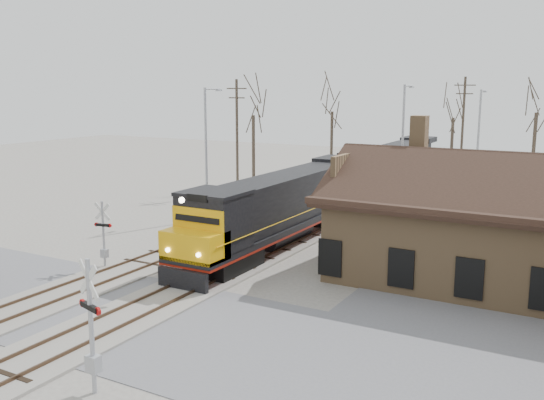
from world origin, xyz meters
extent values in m
plane|color=#A09B91|center=(0.00, 0.00, 0.00)|extent=(140.00, 140.00, 0.00)
cube|color=slate|center=(0.00, 0.00, 0.01)|extent=(60.00, 9.00, 0.03)
cube|color=#A09B91|center=(0.00, 15.00, 0.06)|extent=(3.40, 90.00, 0.12)
cube|color=#473323|center=(-0.72, 15.00, 0.17)|extent=(0.08, 90.00, 0.14)
cube|color=#473323|center=(0.72, 15.00, 0.17)|extent=(0.08, 90.00, 0.14)
cube|color=#A09B91|center=(-4.50, 15.00, 0.06)|extent=(3.40, 90.00, 0.12)
cube|color=#473323|center=(-5.22, 15.00, 0.17)|extent=(0.08, 90.00, 0.14)
cube|color=#473323|center=(-3.78, 15.00, 0.17)|extent=(0.08, 90.00, 0.14)
cube|color=#95734D|center=(12.00, 12.00, 2.00)|extent=(14.00, 8.00, 4.00)
cube|color=black|center=(12.00, 12.00, 4.10)|extent=(15.20, 9.20, 0.30)
cube|color=black|center=(12.00, 9.70, 5.10)|extent=(15.00, 4.71, 2.66)
cube|color=black|center=(12.00, 14.30, 5.10)|extent=(15.00, 4.71, 2.66)
cube|color=#95734D|center=(8.00, 13.50, 6.80)|extent=(0.80, 0.80, 2.20)
cube|color=black|center=(0.00, 7.14, 0.54)|extent=(2.45, 3.92, 0.98)
cube|color=black|center=(0.00, 19.89, 0.54)|extent=(2.45, 3.92, 0.98)
cube|color=black|center=(0.00, 13.51, 1.32)|extent=(2.94, 19.60, 0.34)
cube|color=maroon|center=(0.00, 13.51, 1.11)|extent=(2.96, 19.60, 0.12)
cube|color=black|center=(0.00, 14.74, 2.84)|extent=(2.55, 14.21, 2.74)
cube|color=black|center=(0.00, 6.26, 2.84)|extent=(2.94, 2.74, 2.74)
cube|color=#EBA90C|center=(0.00, 4.60, 2.01)|extent=(2.94, 1.76, 1.37)
cube|color=black|center=(0.00, 3.61, 0.54)|extent=(2.74, 0.25, 0.98)
cylinder|color=#FFF2CC|center=(0.00, 3.69, 4.31)|extent=(0.27, 0.10, 0.27)
cube|color=black|center=(0.00, 27.25, 0.54)|extent=(2.45, 3.92, 0.98)
cube|color=black|center=(0.00, 39.99, 0.54)|extent=(2.45, 3.92, 0.98)
cube|color=black|center=(0.00, 33.62, 1.32)|extent=(2.94, 19.60, 0.34)
cube|color=maroon|center=(0.00, 33.62, 1.11)|extent=(2.96, 19.60, 0.12)
cube|color=black|center=(0.00, 34.84, 2.84)|extent=(2.55, 14.21, 2.74)
cube|color=black|center=(0.00, 26.36, 2.84)|extent=(2.94, 2.74, 2.74)
cube|color=black|center=(0.00, 24.70, 2.01)|extent=(2.94, 1.76, 1.37)
cube|color=black|center=(0.00, 23.72, 0.54)|extent=(2.74, 0.25, 0.98)
cylinder|color=#A5A8AD|center=(3.45, -5.34, 2.17)|extent=(0.15, 0.15, 4.34)
cube|color=silver|center=(3.45, -5.34, 3.68)|extent=(1.10, 0.36, 1.13)
cube|color=silver|center=(3.45, -5.34, 3.68)|extent=(1.10, 0.36, 1.13)
cube|color=black|center=(3.45, -5.34, 2.82)|extent=(0.98, 0.42, 0.16)
cylinder|color=#B20C0C|center=(2.98, -5.20, 2.82)|extent=(0.27, 0.15, 0.26)
cylinder|color=#B20C0C|center=(3.91, -5.48, 2.82)|extent=(0.27, 0.15, 0.26)
cube|color=#A5A8AD|center=(3.45, -5.34, 0.98)|extent=(0.43, 0.33, 0.54)
cylinder|color=#A5A8AD|center=(-5.82, 4.53, 1.79)|extent=(0.13, 0.13, 3.58)
cube|color=silver|center=(-5.82, 4.53, 3.04)|extent=(0.93, 0.20, 0.94)
cube|color=silver|center=(-5.82, 4.53, 3.04)|extent=(0.93, 0.20, 0.94)
cube|color=black|center=(-5.82, 4.53, 2.32)|extent=(0.82, 0.29, 0.13)
cylinder|color=#B20C0C|center=(-5.42, 4.60, 2.32)|extent=(0.23, 0.12, 0.21)
cylinder|color=#B20C0C|center=(-6.21, 4.46, 2.32)|extent=(0.23, 0.12, 0.21)
cube|color=#A5A8AD|center=(-5.82, 4.53, 0.80)|extent=(0.36, 0.27, 0.45)
cylinder|color=#A5A8AD|center=(-8.06, 16.96, 4.65)|extent=(0.18, 0.18, 9.30)
cylinder|color=#A5A8AD|center=(-8.06, 17.86, 9.20)|extent=(0.12, 1.80, 0.12)
cube|color=#A5A8AD|center=(-8.06, 18.66, 9.10)|extent=(0.25, 0.50, 0.12)
cylinder|color=#A5A8AD|center=(3.63, 24.85, 4.76)|extent=(0.18, 0.18, 9.52)
cylinder|color=#A5A8AD|center=(3.63, 25.75, 9.42)|extent=(0.12, 1.80, 0.12)
cube|color=#A5A8AD|center=(3.63, 26.55, 9.32)|extent=(0.25, 0.50, 0.12)
cylinder|color=#A5A8AD|center=(7.17, 34.05, 4.57)|extent=(0.18, 0.18, 9.14)
cylinder|color=#A5A8AD|center=(7.17, 34.95, 9.04)|extent=(0.12, 1.80, 0.12)
cube|color=#A5A8AD|center=(7.17, 35.75, 8.94)|extent=(0.25, 0.50, 0.12)
cylinder|color=#382D23|center=(-12.01, 27.19, 5.00)|extent=(0.24, 0.24, 9.99)
cube|color=#382D23|center=(-12.01, 27.19, 9.19)|extent=(2.00, 0.10, 0.10)
cube|color=#382D23|center=(-12.01, 27.19, 8.39)|extent=(1.60, 0.10, 0.10)
cylinder|color=#382D23|center=(4.18, 42.07, 5.14)|extent=(0.24, 0.24, 10.29)
cube|color=#382D23|center=(4.18, 42.07, 9.49)|extent=(2.00, 0.10, 0.10)
cube|color=#382D23|center=(4.18, 42.07, 8.69)|extent=(1.60, 0.10, 0.10)
cylinder|color=#382D23|center=(-13.04, 31.69, 3.34)|extent=(0.32, 0.32, 6.69)
cylinder|color=#382D23|center=(-8.49, 39.81, 3.42)|extent=(0.32, 0.32, 6.84)
cylinder|color=#382D23|center=(2.24, 46.47, 3.09)|extent=(0.32, 0.32, 6.18)
cylinder|color=#382D23|center=(10.74, 41.00, 3.54)|extent=(0.32, 0.32, 7.09)
camera|label=1|loc=(16.78, -17.82, 9.41)|focal=40.00mm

